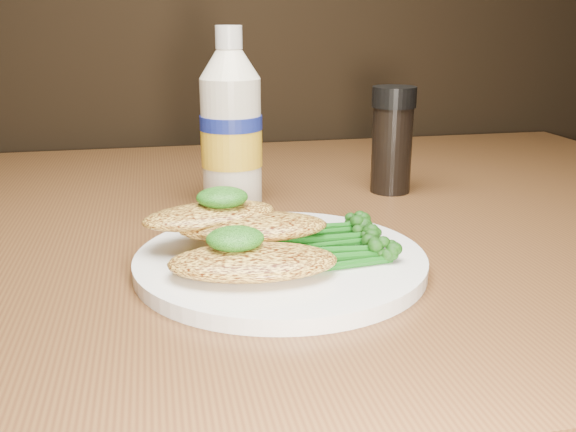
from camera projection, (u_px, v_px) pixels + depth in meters
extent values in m
cylinder|color=white|center=(281.00, 261.00, 0.53)|extent=(0.24, 0.24, 0.01)
ellipsoid|color=#F8C74E|center=(253.00, 262.00, 0.49)|extent=(0.14, 0.08, 0.02)
ellipsoid|color=#F8C74E|center=(253.00, 227.00, 0.54)|extent=(0.13, 0.07, 0.02)
ellipsoid|color=#F8C74E|center=(210.00, 215.00, 0.55)|extent=(0.13, 0.08, 0.02)
ellipsoid|color=black|center=(235.00, 238.00, 0.49)|extent=(0.05, 0.04, 0.02)
ellipsoid|color=black|center=(222.00, 197.00, 0.55)|extent=(0.05, 0.04, 0.02)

